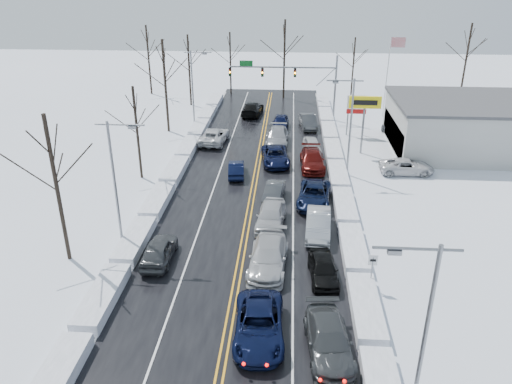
# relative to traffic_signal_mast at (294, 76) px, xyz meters

# --- Properties ---
(ground) EXTENTS (160.00, 160.00, 0.00)m
(ground) POSITION_rel_traffic_signal_mast_xyz_m (-3.45, -27.99, -5.48)
(ground) COLOR silver
(ground) RESTS_ON ground
(road_surface) EXTENTS (14.00, 84.00, 0.01)m
(road_surface) POSITION_rel_traffic_signal_mast_xyz_m (-3.45, -25.99, -5.47)
(road_surface) COLOR black
(road_surface) RESTS_ON ground
(snow_bank_left) EXTENTS (1.61, 72.00, 0.74)m
(snow_bank_left) POSITION_rel_traffic_signal_mast_xyz_m (-11.05, -25.99, -5.48)
(snow_bank_left) COLOR white
(snow_bank_left) RESTS_ON ground
(snow_bank_right) EXTENTS (1.61, 72.00, 0.74)m
(snow_bank_right) POSITION_rel_traffic_signal_mast_xyz_m (4.15, -25.99, -5.48)
(snow_bank_right) COLOR white
(snow_bank_right) RESTS_ON ground
(traffic_signal_mast) EXTENTS (13.28, 0.39, 8.00)m
(traffic_signal_mast) POSITION_rel_traffic_signal_mast_xyz_m (0.00, 0.00, 0.00)
(traffic_signal_mast) COLOR slate
(traffic_signal_mast) RESTS_ON ground
(tires_plus_sign) EXTENTS (3.20, 0.34, 6.00)m
(tires_plus_sign) POSITION_rel_traffic_signal_mast_xyz_m (7.05, -12.00, -0.49)
(tires_plus_sign) COLOR slate
(tires_plus_sign) RESTS_ON ground
(used_vehicles_sign) EXTENTS (2.20, 0.22, 4.65)m
(used_vehicles_sign) POSITION_rel_traffic_signal_mast_xyz_m (7.05, -5.99, -2.16)
(used_vehicles_sign) COLOR slate
(used_vehicles_sign) RESTS_ON ground
(speed_limit_sign) EXTENTS (0.55, 0.09, 2.35)m
(speed_limit_sign) POSITION_rel_traffic_signal_mast_xyz_m (4.75, -35.99, -3.84)
(speed_limit_sign) COLOR slate
(speed_limit_sign) RESTS_ON ground
(flagpole) EXTENTS (1.87, 1.20, 10.00)m
(flagpole) POSITION_rel_traffic_signal_mast_xyz_m (11.72, 2.01, 0.45)
(flagpole) COLOR silver
(flagpole) RESTS_ON ground
(dealership_building) EXTENTS (20.40, 12.40, 5.30)m
(dealership_building) POSITION_rel_traffic_signal_mast_xyz_m (20.53, -9.99, -2.82)
(dealership_building) COLOR #ADADA8
(dealership_building) RESTS_ON ground
(streetlight_se) EXTENTS (3.20, 0.25, 9.00)m
(streetlight_se) POSITION_rel_traffic_signal_mast_xyz_m (4.85, -45.99, -0.17)
(streetlight_se) COLOR slate
(streetlight_se) RESTS_ON ground
(streetlight_ne) EXTENTS (3.20, 0.25, 9.00)m
(streetlight_ne) POSITION_rel_traffic_signal_mast_xyz_m (4.85, -17.99, -0.17)
(streetlight_ne) COLOR slate
(streetlight_ne) RESTS_ON ground
(streetlight_sw) EXTENTS (3.20, 0.25, 9.00)m
(streetlight_sw) POSITION_rel_traffic_signal_mast_xyz_m (-11.74, -31.99, -0.17)
(streetlight_sw) COLOR slate
(streetlight_sw) RESTS_ON ground
(streetlight_nw) EXTENTS (3.20, 0.25, 9.00)m
(streetlight_nw) POSITION_rel_traffic_signal_mast_xyz_m (-11.74, -3.99, -0.17)
(streetlight_nw) COLOR slate
(streetlight_nw) RESTS_ON ground
(tree_left_b) EXTENTS (4.00, 4.00, 10.00)m
(tree_left_b) POSITION_rel_traffic_signal_mast_xyz_m (-14.95, -33.99, 1.51)
(tree_left_b) COLOR #2D231C
(tree_left_b) RESTS_ON ground
(tree_left_c) EXTENTS (3.40, 3.40, 8.50)m
(tree_left_c) POSITION_rel_traffic_signal_mast_xyz_m (-13.95, -19.99, 0.46)
(tree_left_c) COLOR #2D231C
(tree_left_c) RESTS_ON ground
(tree_left_d) EXTENTS (4.20, 4.20, 10.50)m
(tree_left_d) POSITION_rel_traffic_signal_mast_xyz_m (-14.65, -5.99, 1.86)
(tree_left_d) COLOR #2D231C
(tree_left_d) RESTS_ON ground
(tree_left_e) EXTENTS (3.80, 3.80, 9.50)m
(tree_left_e) POSITION_rel_traffic_signal_mast_xyz_m (-14.25, 6.01, 1.16)
(tree_left_e) COLOR #2D231C
(tree_left_e) RESTS_ON ground
(tree_far_a) EXTENTS (4.00, 4.00, 10.00)m
(tree_far_a) POSITION_rel_traffic_signal_mast_xyz_m (-21.45, 12.01, 1.51)
(tree_far_a) COLOR #2D231C
(tree_far_a) RESTS_ON ground
(tree_far_b) EXTENTS (3.60, 3.60, 9.00)m
(tree_far_b) POSITION_rel_traffic_signal_mast_xyz_m (-9.45, 13.01, 0.81)
(tree_far_b) COLOR #2D231C
(tree_far_b) RESTS_ON ground
(tree_far_c) EXTENTS (4.40, 4.40, 11.00)m
(tree_far_c) POSITION_rel_traffic_signal_mast_xyz_m (-1.45, 11.01, 2.21)
(tree_far_c) COLOR #2D231C
(tree_far_c) RESTS_ON ground
(tree_far_d) EXTENTS (3.40, 3.40, 8.50)m
(tree_far_d) POSITION_rel_traffic_signal_mast_xyz_m (8.55, 12.51, 0.46)
(tree_far_d) COLOR #2D231C
(tree_far_d) RESTS_ON ground
(tree_far_e) EXTENTS (4.20, 4.20, 10.50)m
(tree_far_e) POSITION_rel_traffic_signal_mast_xyz_m (24.55, 13.01, 1.86)
(tree_far_e) COLOR #2D231C
(tree_far_e) RESTS_ON ground
(queued_car_2) EXTENTS (2.85, 5.75, 1.57)m
(queued_car_2) POSITION_rel_traffic_signal_mast_xyz_m (-1.74, -40.83, -5.48)
(queued_car_2) COLOR black
(queued_car_2) RESTS_ON ground
(queued_car_3) EXTENTS (2.69, 5.97, 1.70)m
(queued_car_3) POSITION_rel_traffic_signal_mast_xyz_m (-1.56, -34.20, -5.48)
(queued_car_3) COLOR #B8B8BB
(queued_car_3) RESTS_ON ground
(queued_car_4) EXTENTS (2.45, 5.21, 1.72)m
(queued_car_4) POSITION_rel_traffic_signal_mast_xyz_m (-1.64, -28.47, -5.48)
(queued_car_4) COLOR silver
(queued_car_4) RESTS_ON ground
(queued_car_5) EXTENTS (1.93, 4.25, 1.35)m
(queued_car_5) POSITION_rel_traffic_signal_mast_xyz_m (-1.57, -23.84, -5.48)
(queued_car_5) COLOR #3C3F41
(queued_car_5) RESTS_ON ground
(queued_car_6) EXTENTS (3.17, 5.74, 1.52)m
(queued_car_6) POSITION_rel_traffic_signal_mast_xyz_m (-1.74, -15.49, -5.48)
(queued_car_6) COLOR black
(queued_car_6) RESTS_ON ground
(queued_car_7) EXTENTS (2.42, 5.78, 1.67)m
(queued_car_7) POSITION_rel_traffic_signal_mast_xyz_m (-1.73, -9.68, -5.48)
(queued_car_7) COLOR #9D9FA4
(queued_car_7) RESTS_ON ground
(queued_car_8) EXTENTS (2.03, 4.61, 1.54)m
(queued_car_8) POSITION_rel_traffic_signal_mast_xyz_m (-1.52, -4.03, -5.48)
(queued_car_8) COLOR black
(queued_car_8) RESTS_ON ground
(queued_car_11) EXTENTS (2.66, 5.53, 1.55)m
(queued_car_11) POSITION_rel_traffic_signal_mast_xyz_m (1.85, -41.73, -5.48)
(queued_car_11) COLOR #3B3E40
(queued_car_11) RESTS_ON ground
(queued_car_12) EXTENTS (2.02, 4.37, 1.45)m
(queued_car_12) POSITION_rel_traffic_signal_mast_xyz_m (1.93, -35.18, -5.48)
(queued_car_12) COLOR black
(queued_car_12) RESTS_ON ground
(queued_car_13) EXTENTS (2.01, 5.04, 1.63)m
(queued_car_13) POSITION_rel_traffic_signal_mast_xyz_m (1.86, -29.49, -5.48)
(queued_car_13) COLOR #A7ABB0
(queued_car_13) RESTS_ON ground
(queued_car_14) EXTENTS (3.18, 5.84, 1.55)m
(queued_car_14) POSITION_rel_traffic_signal_mast_xyz_m (1.75, -24.36, -5.48)
(queued_car_14) COLOR black
(queued_car_14) RESTS_ON ground
(queued_car_15) EXTENTS (2.44, 5.63, 1.61)m
(queued_car_15) POSITION_rel_traffic_signal_mast_xyz_m (1.86, -16.43, -5.48)
(queued_car_15) COLOR #4C0C0A
(queued_car_15) RESTS_ON ground
(queued_car_16) EXTENTS (2.15, 4.26, 1.39)m
(queued_car_16) POSITION_rel_traffic_signal_mast_xyz_m (1.99, -11.89, -5.48)
(queued_car_16) COLOR silver
(queued_car_16) RESTS_ON ground
(queued_car_17) EXTENTS (2.29, 5.02, 1.60)m
(queued_car_17) POSITION_rel_traffic_signal_mast_xyz_m (1.77, -3.56, -5.48)
(queued_car_17) COLOR #393B3D
(queued_car_17) RESTS_ON ground
(oncoming_car_0) EXTENTS (1.77, 4.17, 1.34)m
(oncoming_car_0) POSITION_rel_traffic_signal_mast_xyz_m (-5.25, -18.90, -5.48)
(oncoming_car_0) COLOR black
(oncoming_car_0) RESTS_ON ground
(oncoming_car_1) EXTENTS (3.05, 5.84, 1.57)m
(oncoming_car_1) POSITION_rel_traffic_signal_mast_xyz_m (-8.67, -9.73, -5.48)
(oncoming_car_1) COLOR silver
(oncoming_car_1) RESTS_ON ground
(oncoming_car_2) EXTENTS (2.89, 5.93, 1.66)m
(oncoming_car_2) POSITION_rel_traffic_signal_mast_xyz_m (-5.32, 1.71, -5.48)
(oncoming_car_2) COLOR black
(oncoming_car_2) RESTS_ON ground
(oncoming_car_3) EXTENTS (1.84, 4.54, 1.55)m
(oncoming_car_3) POSITION_rel_traffic_signal_mast_xyz_m (-8.83, -33.82, -5.48)
(oncoming_car_3) COLOR #3F4244
(oncoming_car_3) RESTS_ON ground
(parked_car_0) EXTENTS (5.11, 2.43, 1.41)m
(parked_car_0) POSITION_rel_traffic_signal_mast_xyz_m (10.64, -17.31, -5.48)
(parked_car_0) COLOR silver
(parked_car_0) RESTS_ON ground
(parked_car_1) EXTENTS (2.54, 5.85, 1.68)m
(parked_car_1) POSITION_rel_traffic_signal_mast_xyz_m (13.67, -12.18, -5.48)
(parked_car_1) COLOR #424547
(parked_car_1) RESTS_ON ground
(parked_car_2) EXTENTS (2.45, 4.88, 1.60)m
(parked_car_2) POSITION_rel_traffic_signal_mast_xyz_m (11.48, -6.11, -5.48)
(parked_car_2) COLOR #46494C
(parked_car_2) RESTS_ON ground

